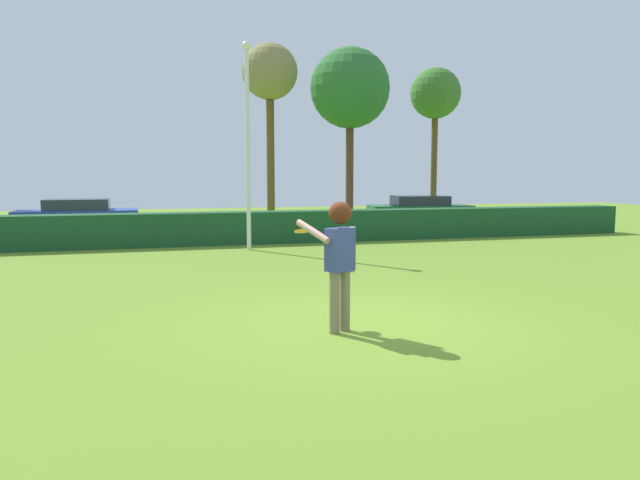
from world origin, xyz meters
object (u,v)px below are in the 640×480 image
object	(u,v)px
maple_tree	(350,89)
willow_tree	(435,96)
lamppost	(248,136)
frisbee	(302,231)
person	(339,251)
parked_car_blue	(78,214)
oak_tree	(270,75)
parked_car_green	(420,209)

from	to	relation	value
maple_tree	willow_tree	size ratio (longest dim) A/B	1.04
lamppost	frisbee	bearing A→B (deg)	-93.11
person	frisbee	size ratio (longest dim) A/B	7.76
person	parked_car_blue	size ratio (longest dim) A/B	0.42
willow_tree	frisbee	bearing A→B (deg)	-121.31
person	willow_tree	size ratio (longest dim) A/B	0.24
parked_car_blue	maple_tree	xyz separation A→B (m)	(11.18, 2.32, 5.20)
maple_tree	lamppost	bearing A→B (deg)	-124.06
willow_tree	oak_tree	distance (m)	8.84
frisbee	parked_car_green	world-z (taller)	frisbee
parked_car_blue	willow_tree	size ratio (longest dim) A/B	0.57
parked_car_green	willow_tree	distance (m)	7.71
parked_car_blue	oak_tree	size ratio (longest dim) A/B	0.55
lamppost	parked_car_green	xyz separation A→B (m)	(8.11, 6.05, -2.51)
willow_tree	parked_car_blue	bearing A→B (deg)	-165.10
frisbee	parked_car_blue	size ratio (longest dim) A/B	0.05
frisbee	maple_tree	size ratio (longest dim) A/B	0.03
parked_car_blue	parked_car_green	distance (m)	13.40
lamppost	oak_tree	distance (m)	9.95
person	parked_car_blue	bearing A→B (deg)	108.46
parked_car_blue	maple_tree	distance (m)	12.55
parked_car_green	maple_tree	bearing A→B (deg)	129.71
willow_tree	oak_tree	world-z (taller)	oak_tree
frisbee	parked_car_green	distance (m)	16.59
person	parked_car_blue	distance (m)	16.26
parked_car_green	willow_tree	bearing A→B (deg)	57.87
lamppost	parked_car_green	distance (m)	10.42
parked_car_blue	oak_tree	xyz separation A→B (m)	(7.66, 2.72, 5.70)
frisbee	oak_tree	size ratio (longest dim) A/B	0.03
person	maple_tree	size ratio (longest dim) A/B	0.23
parked_car_green	willow_tree	size ratio (longest dim) A/B	0.59
lamppost	willow_tree	distance (m)	15.68
parked_car_blue	willow_tree	bearing A→B (deg)	14.90
lamppost	willow_tree	size ratio (longest dim) A/B	0.78
frisbee	maple_tree	bearing A→B (deg)	69.42
maple_tree	oak_tree	world-z (taller)	oak_tree
person	maple_tree	distance (m)	19.33
parked_car_green	oak_tree	bearing A→B (deg)	151.83
lamppost	maple_tree	xyz separation A→B (m)	(5.89, 8.72, 2.69)
person	lamppost	bearing A→B (deg)	89.10
frisbee	lamppost	bearing A→B (deg)	86.89
parked_car_green	parked_car_blue	bearing A→B (deg)	178.52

